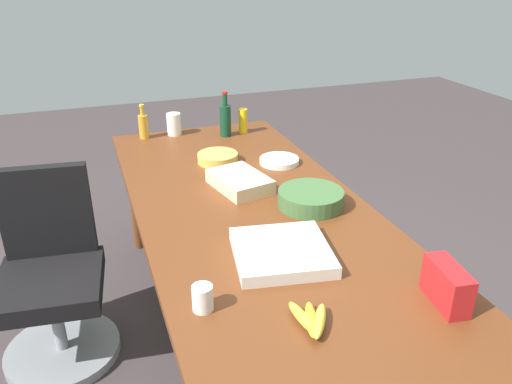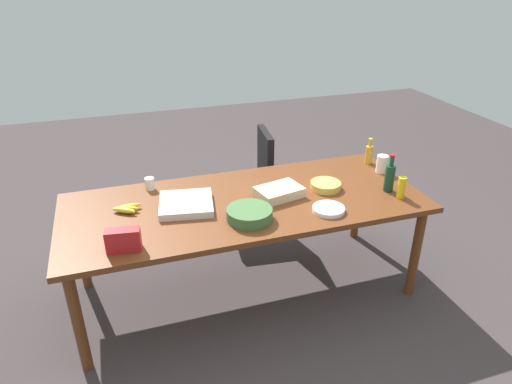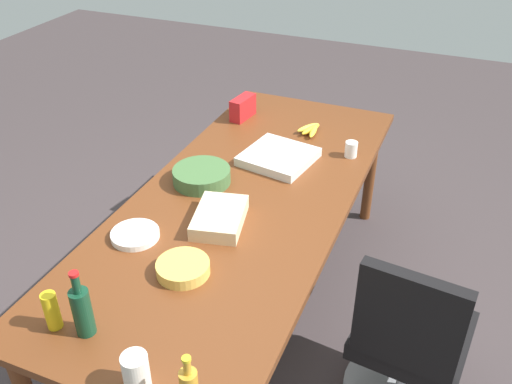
{
  "view_description": "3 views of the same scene",
  "coord_description": "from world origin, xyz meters",
  "px_view_note": "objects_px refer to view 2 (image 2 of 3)",
  "views": [
    {
      "loc": [
        -1.95,
        0.68,
        1.84
      ],
      "look_at": [
        0.04,
        -0.02,
        0.85
      ],
      "focal_mm": 35.58,
      "sensor_mm": 36.0,
      "label": 1
    },
    {
      "loc": [
        -0.82,
        -2.75,
        2.31
      ],
      "look_at": [
        0.08,
        -0.0,
        0.84
      ],
      "focal_mm": 32.18,
      "sensor_mm": 36.0,
      "label": 2
    },
    {
      "loc": [
        2.15,
        0.96,
        2.34
      ],
      "look_at": [
        0.04,
        0.09,
        0.86
      ],
      "focal_mm": 39.19,
      "sensor_mm": 36.0,
      "label": 3
    }
  ],
  "objects_px": {
    "mustard_bottle": "(401,188)",
    "paper_plate_stack": "(329,209)",
    "office_chair": "(248,191)",
    "dressing_bottle": "(369,154)",
    "conference_table": "(246,209)",
    "banana_bunch": "(126,208)",
    "sheet_cake": "(279,192)",
    "paper_cup": "(150,184)",
    "pizza_box": "(186,204)",
    "chip_bag_red": "(123,240)",
    "wine_bottle": "(390,177)",
    "chip_bowl": "(325,185)",
    "mayo_jar": "(382,164)",
    "salad_bowl": "(249,214)"
  },
  "relations": [
    {
      "from": "banana_bunch",
      "to": "wine_bottle",
      "type": "relative_size",
      "value": 0.7
    },
    {
      "from": "paper_cup",
      "to": "chip_bag_red",
      "type": "xyz_separation_m",
      "value": [
        -0.23,
        -0.77,
        0.03
      ]
    },
    {
      "from": "dressing_bottle",
      "to": "wine_bottle",
      "type": "relative_size",
      "value": 0.76
    },
    {
      "from": "conference_table",
      "to": "sheet_cake",
      "type": "height_order",
      "value": "sheet_cake"
    },
    {
      "from": "office_chair",
      "to": "sheet_cake",
      "type": "bearing_deg",
      "value": -93.14
    },
    {
      "from": "office_chair",
      "to": "mustard_bottle",
      "type": "xyz_separation_m",
      "value": [
        0.77,
        -1.23,
        0.5
      ]
    },
    {
      "from": "paper_plate_stack",
      "to": "conference_table",
      "type": "bearing_deg",
      "value": 147.06
    },
    {
      "from": "conference_table",
      "to": "banana_bunch",
      "type": "distance_m",
      "value": 0.82
    },
    {
      "from": "conference_table",
      "to": "mayo_jar",
      "type": "bearing_deg",
      "value": 6.51
    },
    {
      "from": "paper_cup",
      "to": "paper_plate_stack",
      "type": "xyz_separation_m",
      "value": [
        1.11,
        -0.72,
        -0.03
      ]
    },
    {
      "from": "chip_bag_red",
      "to": "chip_bowl",
      "type": "bearing_deg",
      "value": 14.31
    },
    {
      "from": "conference_table",
      "to": "sheet_cake",
      "type": "distance_m",
      "value": 0.27
    },
    {
      "from": "pizza_box",
      "to": "salad_bowl",
      "type": "bearing_deg",
      "value": -29.06
    },
    {
      "from": "dressing_bottle",
      "to": "pizza_box",
      "type": "bearing_deg",
      "value": -169.58
    },
    {
      "from": "paper_cup",
      "to": "paper_plate_stack",
      "type": "relative_size",
      "value": 0.41
    },
    {
      "from": "pizza_box",
      "to": "mustard_bottle",
      "type": "relative_size",
      "value": 2.28
    },
    {
      "from": "sheet_cake",
      "to": "chip_bag_red",
      "type": "xyz_separation_m",
      "value": [
        -1.1,
        -0.36,
        0.04
      ]
    },
    {
      "from": "office_chair",
      "to": "conference_table",
      "type": "bearing_deg",
      "value": -107.88
    },
    {
      "from": "mustard_bottle",
      "to": "chip_bag_red",
      "type": "height_order",
      "value": "mustard_bottle"
    },
    {
      "from": "dressing_bottle",
      "to": "sheet_cake",
      "type": "bearing_deg",
      "value": -159.93
    },
    {
      "from": "chip_bowl",
      "to": "paper_cup",
      "type": "xyz_separation_m",
      "value": [
        -1.24,
        0.39,
        0.02
      ]
    },
    {
      "from": "mustard_bottle",
      "to": "chip_bag_red",
      "type": "bearing_deg",
      "value": -177.74
    },
    {
      "from": "chip_bowl",
      "to": "conference_table",
      "type": "bearing_deg",
      "value": -179.58
    },
    {
      "from": "pizza_box",
      "to": "paper_plate_stack",
      "type": "distance_m",
      "value": 0.98
    },
    {
      "from": "dressing_bottle",
      "to": "paper_cup",
      "type": "height_order",
      "value": "dressing_bottle"
    },
    {
      "from": "office_chair",
      "to": "banana_bunch",
      "type": "bearing_deg",
      "value": -143.07
    },
    {
      "from": "dressing_bottle",
      "to": "wine_bottle",
      "type": "bearing_deg",
      "value": -104.29
    },
    {
      "from": "conference_table",
      "to": "mustard_bottle",
      "type": "xyz_separation_m",
      "value": [
        1.07,
        -0.3,
        0.15
      ]
    },
    {
      "from": "pizza_box",
      "to": "mayo_jar",
      "type": "bearing_deg",
      "value": 13.22
    },
    {
      "from": "office_chair",
      "to": "dressing_bottle",
      "type": "relative_size",
      "value": 4.32
    },
    {
      "from": "wine_bottle",
      "to": "mustard_bottle",
      "type": "height_order",
      "value": "wine_bottle"
    },
    {
      "from": "banana_bunch",
      "to": "paper_cup",
      "type": "relative_size",
      "value": 2.22
    },
    {
      "from": "mustard_bottle",
      "to": "paper_plate_stack",
      "type": "height_order",
      "value": "mustard_bottle"
    },
    {
      "from": "sheet_cake",
      "to": "pizza_box",
      "type": "xyz_separation_m",
      "value": [
        -0.67,
        0.05,
        -0.01
      ]
    },
    {
      "from": "sheet_cake",
      "to": "chip_bag_red",
      "type": "distance_m",
      "value": 1.16
    },
    {
      "from": "conference_table",
      "to": "paper_cup",
      "type": "distance_m",
      "value": 0.74
    },
    {
      "from": "banana_bunch",
      "to": "office_chair",
      "type": "bearing_deg",
      "value": 36.93
    },
    {
      "from": "office_chair",
      "to": "pizza_box",
      "type": "distance_m",
      "value": 1.23
    },
    {
      "from": "paper_plate_stack",
      "to": "salad_bowl",
      "type": "bearing_deg",
      "value": 173.49
    },
    {
      "from": "pizza_box",
      "to": "paper_cup",
      "type": "distance_m",
      "value": 0.42
    },
    {
      "from": "dressing_bottle",
      "to": "paper_cup",
      "type": "relative_size",
      "value": 2.42
    },
    {
      "from": "office_chair",
      "to": "chip_bag_red",
      "type": "distance_m",
      "value": 1.81
    },
    {
      "from": "sheet_cake",
      "to": "dressing_bottle",
      "type": "bearing_deg",
      "value": 20.07
    },
    {
      "from": "banana_bunch",
      "to": "mustard_bottle",
      "type": "height_order",
      "value": "mustard_bottle"
    },
    {
      "from": "banana_bunch",
      "to": "paper_cup",
      "type": "distance_m",
      "value": 0.36
    },
    {
      "from": "banana_bunch",
      "to": "dressing_bottle",
      "type": "xyz_separation_m",
      "value": [
        1.99,
        0.23,
        0.06
      ]
    },
    {
      "from": "chip_bag_red",
      "to": "salad_bowl",
      "type": "relative_size",
      "value": 0.66
    },
    {
      "from": "paper_plate_stack",
      "to": "chip_bowl",
      "type": "bearing_deg",
      "value": 67.99
    },
    {
      "from": "conference_table",
      "to": "pizza_box",
      "type": "relative_size",
      "value": 7.07
    },
    {
      "from": "pizza_box",
      "to": "paper_plate_stack",
      "type": "xyz_separation_m",
      "value": [
        0.91,
        -0.36,
        -0.01
      ]
    }
  ]
}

